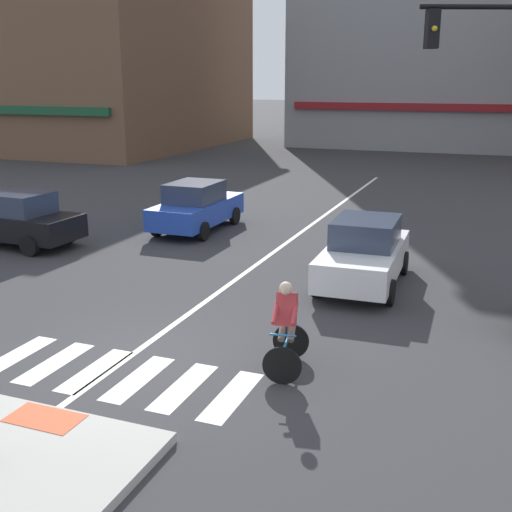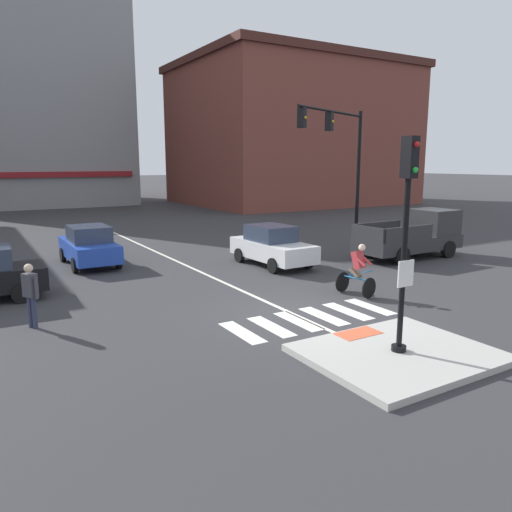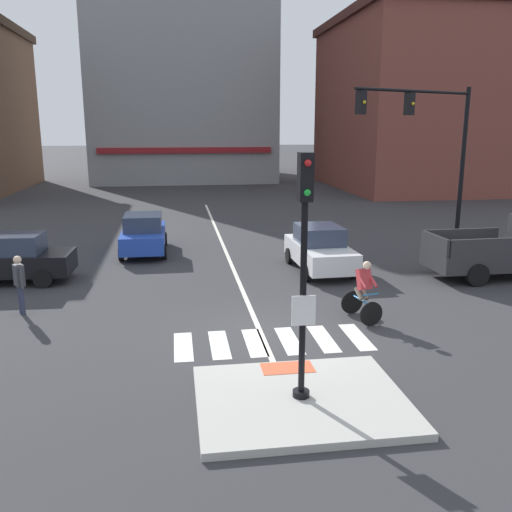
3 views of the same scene
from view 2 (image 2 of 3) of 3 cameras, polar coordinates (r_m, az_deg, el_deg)
name	(u,v)px [view 2 (image 2 of 3)]	position (r m, az deg, el deg)	size (l,w,h in m)	color
ground_plane	(299,313)	(13.92, 5.02, -6.64)	(300.00, 300.00, 0.00)	#333335
traffic_island	(398,354)	(11.29, 16.22, -10.88)	(3.93, 3.24, 0.15)	#B2AFA8
tactile_pad_front	(358,333)	(12.10, 11.80, -8.78)	(1.10, 0.60, 0.01)	#DB5B38
signal_pole	(406,226)	(10.60, 17.05, 3.40)	(0.44, 0.38, 4.54)	black
crosswalk_stripe_a	(242,332)	(12.37, -1.66, -8.85)	(0.44, 1.80, 0.01)	silver
crosswalk_stripe_b	(271,326)	(12.79, 1.75, -8.18)	(0.44, 1.80, 0.01)	silver
crosswalk_stripe_c	(298,321)	(13.24, 4.92, -7.54)	(0.44, 1.80, 0.01)	silver
crosswalk_stripe_d	(324,316)	(13.74, 7.87, -6.91)	(0.44, 1.80, 0.01)	silver
crosswalk_stripe_e	(347,311)	(14.28, 10.59, -6.32)	(0.44, 1.80, 0.01)	silver
crosswalk_stripe_f	(370,307)	(14.84, 13.10, -5.76)	(0.44, 1.80, 0.01)	silver
lane_centre_line	(166,256)	(22.49, -10.42, -0.03)	(0.14, 28.00, 0.01)	silver
traffic_light_mast	(342,152)	(23.61, 9.99, 11.82)	(5.45, 2.45, 6.63)	black
building_corner_left	(291,134)	(52.62, 4.05, 13.92)	(21.72, 17.81, 14.03)	brown
building_corner_right	(28,95)	(57.19, -24.98, 16.61)	(17.44, 18.10, 21.77)	gray
car_white_eastbound_mid	(272,246)	(20.10, 1.88, 1.21)	(1.94, 4.15, 1.64)	white
car_blue_westbound_far	(89,246)	(21.23, -18.83, 1.14)	(1.85, 4.10, 1.64)	#2347B7
pickup_truck_charcoal_cross_right	(416,235)	(22.97, 18.08, 2.30)	(5.15, 2.16, 2.08)	#2D2D30
cyclist	(358,269)	(15.79, 11.74, -1.46)	(0.84, 1.19, 1.68)	black
pedestrian_at_curb_left	(30,290)	(13.67, -24.75, -3.66)	(0.37, 0.49, 1.67)	#2D334C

